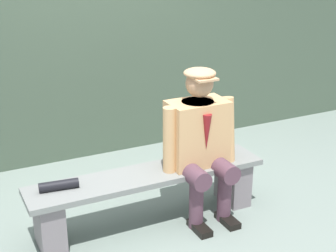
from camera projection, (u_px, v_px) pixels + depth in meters
ground_plane at (149, 222)px, 3.92m from camera, size 30.00×30.00×0.00m
bench at (148, 190)px, 3.82m from camera, size 1.85×0.37×0.42m
seated_man at (200, 139)px, 3.83m from camera, size 0.62×0.55×1.19m
rolled_magazine at (59, 185)px, 3.51m from camera, size 0.28×0.10×0.07m
stadium_wall at (84, 76)px, 4.94m from camera, size 12.00×0.24×1.60m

